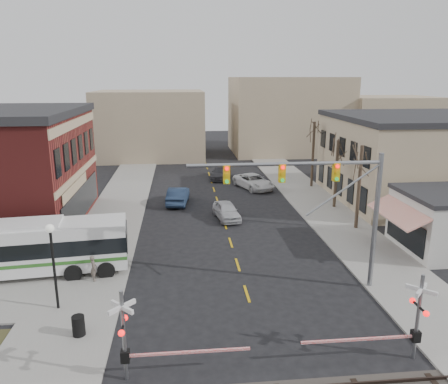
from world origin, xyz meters
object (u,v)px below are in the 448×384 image
(rr_crossing_west, at_px, (135,336))
(car_a, at_px, (227,211))
(street_lamp, at_px, (52,250))
(car_d, at_px, (221,173))
(traffic_signal_mast, at_px, (327,194))
(pedestrian_near, at_px, (94,268))
(trash_bin, at_px, (79,326))
(car_c, at_px, (254,182))
(transit_bus, at_px, (19,248))
(rr_crossing_east, at_px, (408,319))
(car_b, at_px, (178,195))
(pedestrian_far, at_px, (95,247))

(rr_crossing_west, distance_m, car_a, 21.27)
(street_lamp, distance_m, car_d, 32.26)
(traffic_signal_mast, xyz_separation_m, street_lamp, (-14.67, -0.86, -2.34))
(car_d, relative_size, pedestrian_near, 3.14)
(rr_crossing_west, distance_m, trash_bin, 4.66)
(street_lamp, distance_m, car_c, 28.96)
(transit_bus, distance_m, rr_crossing_east, 22.04)
(rr_crossing_west, xyz_separation_m, car_a, (5.88, 20.41, -1.22))
(rr_crossing_east, xyz_separation_m, car_a, (-5.68, 20.24, -1.22))
(car_b, bearing_deg, traffic_signal_mast, 120.81)
(rr_crossing_east, distance_m, car_d, 36.17)
(trash_bin, height_order, car_d, car_d)
(rr_crossing_west, height_order, street_lamp, street_lamp)
(transit_bus, distance_m, trash_bin, 8.75)
(car_b, height_order, car_d, car_b)
(car_d, bearing_deg, rr_crossing_east, -67.71)
(rr_crossing_west, bearing_deg, car_b, 86.26)
(car_c, bearing_deg, car_d, 100.25)
(car_c, distance_m, pedestrian_far, 23.13)
(car_d, bearing_deg, car_c, -43.63)
(trash_bin, relative_size, pedestrian_near, 0.62)
(trash_bin, relative_size, car_a, 0.22)
(trash_bin, height_order, car_b, car_b)
(transit_bus, xyz_separation_m, rr_crossing_east, (19.52, -10.23, 0.10))
(car_c, distance_m, car_d, 6.11)
(traffic_signal_mast, xyz_separation_m, car_b, (-8.32, 18.77, -4.95))
(transit_bus, xyz_separation_m, traffic_signal_mast, (17.96, -3.55, 3.91))
(rr_crossing_west, height_order, car_c, rr_crossing_west)
(car_b, distance_m, car_c, 9.83)
(street_lamp, xyz_separation_m, car_c, (14.68, 24.82, -2.65))
(rr_crossing_west, relative_size, car_a, 1.28)
(rr_crossing_east, relative_size, street_lamp, 1.19)
(traffic_signal_mast, distance_m, car_c, 24.48)
(transit_bus, distance_m, car_b, 18.04)
(transit_bus, bearing_deg, car_b, 57.64)
(car_a, distance_m, pedestrian_far, 12.66)
(trash_bin, height_order, car_a, car_a)
(trash_bin, height_order, pedestrian_near, pedestrian_near)
(rr_crossing_west, relative_size, car_c, 0.98)
(transit_bus, distance_m, pedestrian_near, 4.87)
(rr_crossing_west, bearing_deg, car_a, 73.92)
(rr_crossing_west, bearing_deg, street_lamp, 127.97)
(rr_crossing_east, distance_m, trash_bin, 14.96)
(transit_bus, height_order, traffic_signal_mast, traffic_signal_mast)
(car_a, xyz_separation_m, pedestrian_near, (-9.24, -11.27, 0.16))
(car_a, bearing_deg, pedestrian_near, -137.84)
(street_lamp, bearing_deg, car_b, 72.09)
(pedestrian_near, bearing_deg, car_b, -33.35)
(car_a, relative_size, pedestrian_near, 2.77)
(car_c, xyz_separation_m, car_d, (-3.20, 5.20, -0.07))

